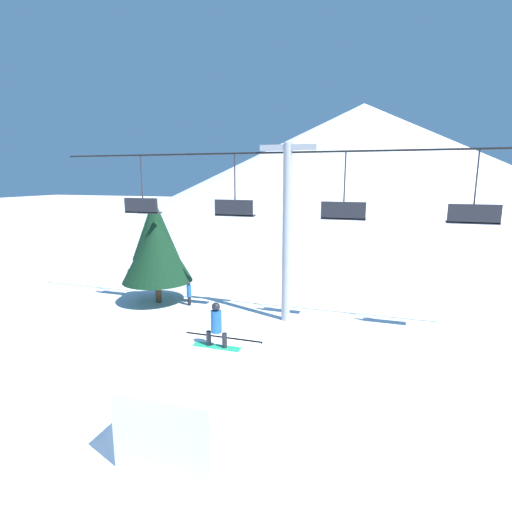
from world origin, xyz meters
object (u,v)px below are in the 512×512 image
object	(u,v)px
snow_ramp	(197,397)
pine_tree_near	(156,250)
distant_skier	(189,292)
snowboarder	(216,325)

from	to	relation	value
snow_ramp	pine_tree_near	world-z (taller)	pine_tree_near
snow_ramp	distant_skier	distance (m)	10.30
snow_ramp	snowboarder	size ratio (longest dim) A/B	2.66
pine_tree_near	distant_skier	bearing A→B (deg)	0.52
pine_tree_near	distant_skier	size ratio (longest dim) A/B	3.55
snow_ramp	distant_skier	xyz separation A→B (m)	(-4.93, 9.04, -0.25)
pine_tree_near	snow_ramp	bearing A→B (deg)	-53.50
snow_ramp	snowboarder	xyz separation A→B (m)	(0.10, 1.03, 1.54)
snow_ramp	distant_skier	world-z (taller)	snow_ramp
snow_ramp	snowboarder	world-z (taller)	snowboarder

